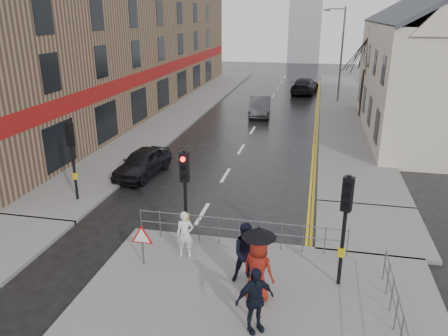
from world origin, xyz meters
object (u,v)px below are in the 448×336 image
at_px(pedestrian_a, 185,234).
at_px(pedestrian_b, 247,253).
at_px(car_parked, 143,162).
at_px(pedestrian_d, 255,300).
at_px(car_mid, 260,106).
at_px(pedestrian_with_umbrella, 258,262).

height_order(pedestrian_a, pedestrian_b, pedestrian_b).
bearing_deg(car_parked, pedestrian_d, -47.53).
relative_size(pedestrian_a, car_mid, 0.34).
relative_size(pedestrian_b, car_parked, 0.47).
distance_m(pedestrian_with_umbrella, car_parked, 11.31).
bearing_deg(pedestrian_with_umbrella, pedestrian_b, 117.70).
bearing_deg(car_mid, car_parked, -110.09).
xyz_separation_m(pedestrian_a, car_parked, (-4.35, 7.10, -0.24)).
bearing_deg(car_parked, pedestrian_a, -50.87).
bearing_deg(pedestrian_b, car_mid, 80.21).
xyz_separation_m(pedestrian_b, pedestrian_d, (0.52, -2.08, -0.04)).
height_order(pedestrian_d, car_mid, pedestrian_d).
xyz_separation_m(pedestrian_a, pedestrian_with_umbrella, (2.62, -1.79, 0.40)).
bearing_deg(pedestrian_b, pedestrian_a, 139.56).
bearing_deg(pedestrian_d, car_parked, 89.27).
xyz_separation_m(car_parked, car_mid, (3.84, 14.63, 0.07)).
distance_m(car_parked, car_mid, 15.12).
bearing_deg(pedestrian_d, pedestrian_a, 96.10).
height_order(car_parked, car_mid, car_mid).
xyz_separation_m(pedestrian_b, car_parked, (-6.54, 8.07, -0.40)).
distance_m(pedestrian_with_umbrella, pedestrian_d, 1.29).
height_order(pedestrian_b, pedestrian_d, pedestrian_b).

